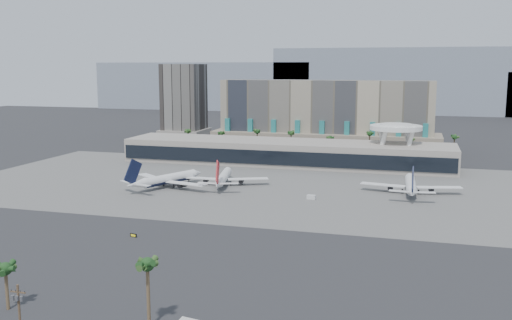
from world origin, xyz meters
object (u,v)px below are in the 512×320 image
(utility_pole, at_px, (19,311))
(airliner_right, at_px, (411,185))
(taxiway_sign, at_px, (133,235))
(service_vehicle_a, at_px, (170,183))
(airliner_left, at_px, (167,179))
(airliner_centre, at_px, (223,177))
(service_vehicle_b, at_px, (311,197))

(utility_pole, bearing_deg, airliner_right, 66.37)
(airliner_right, bearing_deg, taxiway_sign, -135.67)
(utility_pole, relative_size, service_vehicle_a, 2.90)
(utility_pole, height_order, service_vehicle_a, utility_pole)
(airliner_left, height_order, service_vehicle_a, airliner_left)
(service_vehicle_a, distance_m, taxiway_sign, 75.44)
(airliner_centre, distance_m, taxiway_sign, 78.34)
(service_vehicle_b, distance_m, taxiway_sign, 75.78)
(airliner_right, relative_size, taxiway_sign, 17.44)
(airliner_centre, height_order, airliner_right, airliner_right)
(utility_pole, distance_m, airliner_right, 164.02)
(utility_pole, xyz_separation_m, airliner_right, (65.72, 150.24, -3.56))
(service_vehicle_b, xyz_separation_m, taxiway_sign, (-42.19, -62.94, -0.30))
(service_vehicle_a, bearing_deg, service_vehicle_b, -10.58)
(utility_pole, relative_size, airliner_left, 0.31)
(airliner_left, distance_m, airliner_centre, 23.81)
(service_vehicle_a, bearing_deg, taxiway_sign, -75.84)
(airliner_right, xyz_separation_m, service_vehicle_a, (-99.70, -10.86, -2.56))
(airliner_right, height_order, service_vehicle_b, airliner_right)
(airliner_centre, bearing_deg, utility_pole, -96.74)
(taxiway_sign, bearing_deg, service_vehicle_a, 119.47)
(airliner_left, distance_m, service_vehicle_b, 62.47)
(airliner_left, xyz_separation_m, service_vehicle_b, (62.22, -4.80, -2.81))
(airliner_centre, xyz_separation_m, airliner_right, (77.34, 5.03, 0.11))
(airliner_centre, bearing_deg, service_vehicle_a, -176.71)
(airliner_centre, relative_size, service_vehicle_a, 9.50)
(utility_pole, bearing_deg, service_vehicle_a, 103.70)
(service_vehicle_b, bearing_deg, utility_pole, -100.57)
(utility_pole, distance_m, service_vehicle_a, 143.59)
(utility_pole, relative_size, taxiway_sign, 5.09)
(airliner_left, xyz_separation_m, taxiway_sign, (20.03, -67.74, -3.11))
(airliner_centre, distance_m, airliner_right, 77.50)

